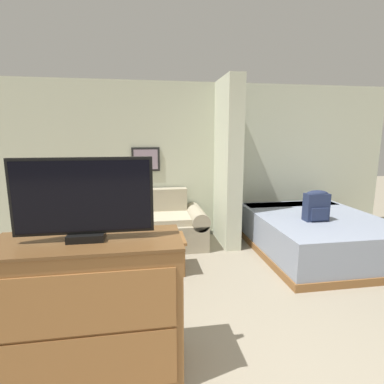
% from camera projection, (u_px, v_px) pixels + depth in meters
% --- Properties ---
extents(wall_back, '(6.79, 0.16, 2.60)m').
position_uv_depth(wall_back, '(202.00, 161.00, 5.17)').
color(wall_back, beige).
rests_on(wall_back, ground_plane).
extents(wall_partition_pillar, '(0.24, 0.86, 2.60)m').
position_uv_depth(wall_partition_pillar, '(228.00, 163.00, 4.74)').
color(wall_partition_pillar, beige).
rests_on(wall_partition_pillar, ground_plane).
extents(couch, '(1.83, 0.84, 0.87)m').
position_uv_depth(couch, '(148.00, 227.00, 4.74)').
color(couch, tan).
rests_on(couch, ground_plane).
extents(coffee_table, '(0.74, 0.49, 0.45)m').
position_uv_depth(coffee_table, '(156.00, 242.00, 3.82)').
color(coffee_table, brown).
rests_on(coffee_table, ground_plane).
extents(side_table, '(0.42, 0.42, 0.58)m').
position_uv_depth(side_table, '(78.00, 221.00, 4.49)').
color(side_table, brown).
rests_on(side_table, ground_plane).
extents(table_lamp, '(0.29, 0.29, 0.43)m').
position_uv_depth(table_lamp, '(76.00, 195.00, 4.41)').
color(table_lamp, tan).
rests_on(table_lamp, side_table).
extents(tv_dresser, '(1.28, 0.53, 1.04)m').
position_uv_depth(tv_dresser, '(92.00, 310.00, 2.12)').
color(tv_dresser, brown).
rests_on(tv_dresser, ground_plane).
extents(tv, '(0.91, 0.16, 0.56)m').
position_uv_depth(tv, '(84.00, 199.00, 1.97)').
color(tv, black).
rests_on(tv, tv_dresser).
extents(bed, '(1.77, 2.12, 0.57)m').
position_uv_depth(bed, '(316.00, 234.00, 4.47)').
color(bed, brown).
rests_on(bed, ground_plane).
extents(backpack, '(0.33, 0.19, 0.43)m').
position_uv_depth(backpack, '(316.00, 205.00, 4.14)').
color(backpack, '#232D4C').
rests_on(backpack, bed).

